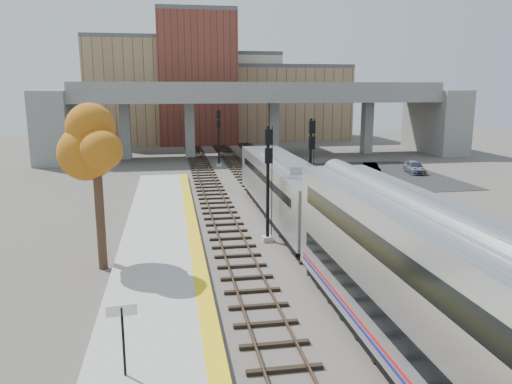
{
  "coord_description": "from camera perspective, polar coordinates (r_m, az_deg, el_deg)",
  "views": [
    {
      "loc": [
        -6.55,
        -19.69,
        8.85
      ],
      "look_at": [
        -1.39,
        10.13,
        2.5
      ],
      "focal_mm": 35.0,
      "sensor_mm": 36.0,
      "label": 1
    }
  ],
  "objects": [
    {
      "name": "ground",
      "position": [
        22.56,
        8.05,
        -11.38
      ],
      "size": [
        160.0,
        160.0,
        0.0
      ],
      "primitive_type": "plane",
      "color": "#47423D",
      "rests_on": "ground"
    },
    {
      "name": "platform",
      "position": [
        21.53,
        -11.09,
        -12.15
      ],
      "size": [
        4.5,
        60.0,
        0.35
      ],
      "primitive_type": "cube",
      "color": "#9E9E99",
      "rests_on": "ground"
    },
    {
      "name": "yellow_strip",
      "position": [
        21.48,
        -5.93,
        -11.52
      ],
      "size": [
        0.7,
        60.0,
        0.01
      ],
      "primitive_type": "cube",
      "color": "yellow",
      "rests_on": "platform"
    },
    {
      "name": "tracks",
      "position": [
        34.19,
        3.17,
        -3.04
      ],
      "size": [
        10.7,
        95.0,
        0.25
      ],
      "color": "black",
      "rests_on": "ground"
    },
    {
      "name": "overpass",
      "position": [
        65.77,
        0.25,
        9.21
      ],
      "size": [
        54.0,
        12.0,
        9.5
      ],
      "color": "slate",
      "rests_on": "ground"
    },
    {
      "name": "buildings_far",
      "position": [
        86.62,
        -4.73,
        11.17
      ],
      "size": [
        43.0,
        21.0,
        20.6
      ],
      "color": "#937A55",
      "rests_on": "ground"
    },
    {
      "name": "parking_lot",
      "position": [
        52.67,
        13.31,
        1.88
      ],
      "size": [
        14.0,
        18.0,
        0.04
      ],
      "primitive_type": "cube",
      "color": "black",
      "rests_on": "ground"
    },
    {
      "name": "locomotive",
      "position": [
        33.91,
        3.24,
        0.66
      ],
      "size": [
        3.02,
        19.05,
        4.1
      ],
      "color": "#A8AAB2",
      "rests_on": "ground"
    },
    {
      "name": "coach",
      "position": [
        13.77,
        25.78,
        -15.51
      ],
      "size": [
        3.03,
        25.0,
        5.0
      ],
      "color": "#A8AAB2",
      "rests_on": "ground"
    },
    {
      "name": "signal_mast_near",
      "position": [
        28.55,
        1.38,
        0.59
      ],
      "size": [
        0.6,
        0.64,
        6.73
      ],
      "color": "#9E9E99",
      "rests_on": "ground"
    },
    {
      "name": "signal_mast_mid",
      "position": [
        34.83,
        6.24,
        2.65
      ],
      "size": [
        0.6,
        0.64,
        6.8
      ],
      "color": "#9E9E99",
      "rests_on": "ground"
    },
    {
      "name": "signal_mast_far",
      "position": [
        56.93,
        -4.29,
        6.0
      ],
      "size": [
        0.6,
        0.64,
        6.43
      ],
      "color": "#9E9E99",
      "rests_on": "ground"
    },
    {
      "name": "station_sign",
      "position": [
        15.73,
        -15.01,
        -14.51
      ],
      "size": [
        0.9,
        0.12,
        2.27
      ],
      "rotation": [
        0.0,
        0.0,
        0.08
      ],
      "color": "black",
      "rests_on": "platform"
    },
    {
      "name": "tree",
      "position": [
        24.91,
        -17.89,
        5.3
      ],
      "size": [
        3.6,
        3.6,
        8.43
      ],
      "color": "#382619",
      "rests_on": "ground"
    },
    {
      "name": "car_a",
      "position": [
        49.16,
        8.86,
        2.14
      ],
      "size": [
        2.37,
        3.97,
        1.27
      ],
      "primitive_type": "imported",
      "rotation": [
        0.0,
        0.0,
        0.25
      ],
      "color": "#99999E",
      "rests_on": "parking_lot"
    },
    {
      "name": "car_b",
      "position": [
        53.24,
        13.02,
        2.63
      ],
      "size": [
        1.58,
        3.51,
        1.12
      ],
      "primitive_type": "imported",
      "rotation": [
        0.0,
        0.0,
        -0.12
      ],
      "color": "#99999E",
      "rests_on": "parking_lot"
    },
    {
      "name": "car_c",
      "position": [
        55.06,
        17.68,
        2.7
      ],
      "size": [
        2.37,
        4.24,
        1.16
      ],
      "primitive_type": "imported",
      "rotation": [
        0.0,
        0.0,
        -0.2
      ],
      "color": "#99999E",
      "rests_on": "parking_lot"
    }
  ]
}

